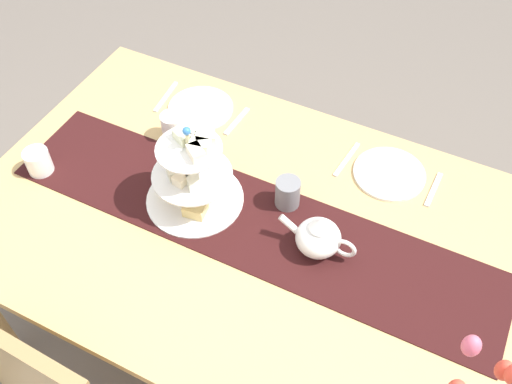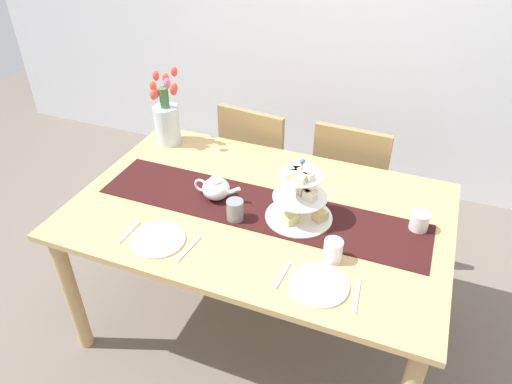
{
  "view_description": "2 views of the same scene",
  "coord_description": "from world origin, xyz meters",
  "px_view_note": "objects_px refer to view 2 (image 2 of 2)",
  "views": [
    {
      "loc": [
        -0.49,
        0.94,
        2.17
      ],
      "look_at": [
        0.0,
        -0.04,
        0.86
      ],
      "focal_mm": 40.98,
      "sensor_mm": 36.0,
      "label": 1
    },
    {
      "loc": [
        0.63,
        -1.63,
        2.09
      ],
      "look_at": [
        -0.02,
        0.0,
        0.86
      ],
      "focal_mm": 33.46,
      "sensor_mm": 36.0,
      "label": 2
    }
  ],
  "objects_px": {
    "dinner_plate_right": "(318,285)",
    "knife_right": "(357,296)",
    "tiered_cake_stand": "(300,198)",
    "chair_right": "(351,182)",
    "dinner_plate_left": "(158,240)",
    "teapot": "(216,188)",
    "cream_jug": "(420,221)",
    "chair_left": "(259,163)",
    "fork_left": "(129,232)",
    "fork_right": "(282,275)",
    "mug_grey": "(235,210)",
    "tulip_vase": "(167,119)",
    "mug_white_text": "(333,251)",
    "dining_table": "(259,224)",
    "knife_left": "(189,249)"
  },
  "relations": [
    {
      "from": "dining_table",
      "to": "dinner_plate_left",
      "type": "relative_size",
      "value": 7.41
    },
    {
      "from": "tiered_cake_stand",
      "to": "chair_right",
      "type": "bearing_deg",
      "value": 82.96
    },
    {
      "from": "dining_table",
      "to": "chair_right",
      "type": "height_order",
      "value": "chair_right"
    },
    {
      "from": "knife_right",
      "to": "mug_white_text",
      "type": "bearing_deg",
      "value": 129.85
    },
    {
      "from": "dinner_plate_right",
      "to": "knife_right",
      "type": "height_order",
      "value": "dinner_plate_right"
    },
    {
      "from": "chair_left",
      "to": "mug_grey",
      "type": "bearing_deg",
      "value": -75.5
    },
    {
      "from": "chair_right",
      "to": "knife_left",
      "type": "height_order",
      "value": "chair_right"
    },
    {
      "from": "teapot",
      "to": "dinner_plate_right",
      "type": "distance_m",
      "value": 0.71
    },
    {
      "from": "chair_left",
      "to": "fork_right",
      "type": "height_order",
      "value": "chair_left"
    },
    {
      "from": "cream_jug",
      "to": "knife_right",
      "type": "bearing_deg",
      "value": -108.89
    },
    {
      "from": "tulip_vase",
      "to": "fork_right",
      "type": "distance_m",
      "value": 1.22
    },
    {
      "from": "fork_left",
      "to": "knife_right",
      "type": "relative_size",
      "value": 0.88
    },
    {
      "from": "fork_left",
      "to": "cream_jug",
      "type": "bearing_deg",
      "value": 22.78
    },
    {
      "from": "mug_white_text",
      "to": "mug_grey",
      "type": "bearing_deg",
      "value": 168.47
    },
    {
      "from": "dinner_plate_right",
      "to": "fork_right",
      "type": "relative_size",
      "value": 1.53
    },
    {
      "from": "chair_right",
      "to": "cream_jug",
      "type": "height_order",
      "value": "chair_right"
    },
    {
      "from": "mug_grey",
      "to": "teapot",
      "type": "bearing_deg",
      "value": 142.32
    },
    {
      "from": "chair_left",
      "to": "tulip_vase",
      "type": "distance_m",
      "value": 0.69
    },
    {
      "from": "chair_left",
      "to": "dinner_plate_right",
      "type": "xyz_separation_m",
      "value": [
        0.68,
        -1.14,
        0.27
      ]
    },
    {
      "from": "cream_jug",
      "to": "mug_grey",
      "type": "xyz_separation_m",
      "value": [
        -0.76,
        -0.23,
        0.01
      ]
    },
    {
      "from": "knife_left",
      "to": "mug_white_text",
      "type": "distance_m",
      "value": 0.59
    },
    {
      "from": "chair_right",
      "to": "cream_jug",
      "type": "distance_m",
      "value": 0.83
    },
    {
      "from": "fork_right",
      "to": "mug_white_text",
      "type": "xyz_separation_m",
      "value": [
        0.16,
        0.16,
        0.04
      ]
    },
    {
      "from": "dinner_plate_right",
      "to": "fork_right",
      "type": "bearing_deg",
      "value": 180.0
    },
    {
      "from": "tulip_vase",
      "to": "dinner_plate_left",
      "type": "xyz_separation_m",
      "value": [
        0.39,
        -0.76,
        -0.14
      ]
    },
    {
      "from": "cream_jug",
      "to": "dinner_plate_right",
      "type": "height_order",
      "value": "cream_jug"
    },
    {
      "from": "tulip_vase",
      "to": "knife_left",
      "type": "relative_size",
      "value": 2.43
    },
    {
      "from": "fork_left",
      "to": "mug_white_text",
      "type": "relative_size",
      "value": 1.58
    },
    {
      "from": "chair_left",
      "to": "dinner_plate_left",
      "type": "xyz_separation_m",
      "value": [
        -0.01,
        -1.14,
        0.27
      ]
    },
    {
      "from": "knife_left",
      "to": "knife_right",
      "type": "distance_m",
      "value": 0.7
    },
    {
      "from": "fork_right",
      "to": "tulip_vase",
      "type": "bearing_deg",
      "value": 140.89
    },
    {
      "from": "chair_right",
      "to": "tiered_cake_stand",
      "type": "relative_size",
      "value": 2.99
    },
    {
      "from": "dinner_plate_left",
      "to": "chair_left",
      "type": "bearing_deg",
      "value": 89.31
    },
    {
      "from": "teapot",
      "to": "dinner_plate_right",
      "type": "bearing_deg",
      "value": -31.54
    },
    {
      "from": "dining_table",
      "to": "mug_grey",
      "type": "height_order",
      "value": "mug_grey"
    },
    {
      "from": "chair_right",
      "to": "fork_right",
      "type": "height_order",
      "value": "chair_right"
    },
    {
      "from": "teapot",
      "to": "fork_left",
      "type": "relative_size",
      "value": 1.59
    },
    {
      "from": "chair_right",
      "to": "mug_grey",
      "type": "distance_m",
      "value": 1.01
    },
    {
      "from": "chair_right",
      "to": "mug_white_text",
      "type": "xyz_separation_m",
      "value": [
        0.11,
        -0.98,
        0.31
      ]
    },
    {
      "from": "chair_left",
      "to": "teapot",
      "type": "bearing_deg",
      "value": -83.97
    },
    {
      "from": "chair_left",
      "to": "tiered_cake_stand",
      "type": "height_order",
      "value": "tiered_cake_stand"
    },
    {
      "from": "chair_left",
      "to": "dinner_plate_right",
      "type": "height_order",
      "value": "chair_left"
    },
    {
      "from": "tiered_cake_stand",
      "to": "fork_left",
      "type": "xyz_separation_m",
      "value": [
        -0.65,
        -0.37,
        -0.1
      ]
    },
    {
      "from": "dining_table",
      "to": "fork_left",
      "type": "height_order",
      "value": "fork_left"
    },
    {
      "from": "cream_jug",
      "to": "mug_white_text",
      "type": "xyz_separation_m",
      "value": [
        -0.3,
        -0.32,
        0.01
      ]
    },
    {
      "from": "fork_left",
      "to": "fork_right",
      "type": "relative_size",
      "value": 1.0
    },
    {
      "from": "chair_left",
      "to": "mug_grey",
      "type": "distance_m",
      "value": 0.97
    },
    {
      "from": "tulip_vase",
      "to": "cream_jug",
      "type": "bearing_deg",
      "value": -11.33
    },
    {
      "from": "chair_right",
      "to": "dinner_plate_left",
      "type": "xyz_separation_m",
      "value": [
        -0.6,
        -1.14,
        0.27
      ]
    },
    {
      "from": "teapot",
      "to": "cream_jug",
      "type": "xyz_separation_m",
      "value": [
        0.91,
        0.11,
        -0.02
      ]
    }
  ]
}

